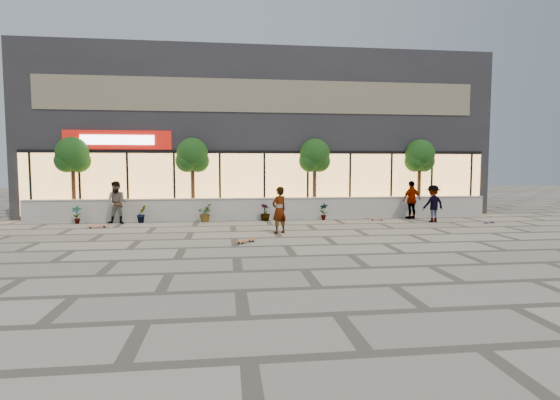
{
  "coord_description": "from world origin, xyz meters",
  "views": [
    {
      "loc": [
        -1.91,
        -13.75,
        2.57
      ],
      "look_at": [
        0.08,
        2.3,
        1.3
      ],
      "focal_mm": 28.0,
      "sensor_mm": 36.0,
      "label": 1
    }
  ],
  "objects": [
    {
      "name": "shrub_d",
      "position": [
        -0.1,
        6.45,
        0.41
      ],
      "size": [
        0.64,
        0.64,
        0.81
      ],
      "primitive_type": "imported",
      "rotation": [
        0.0,
        0.0,
        2.46
      ],
      "color": "#153B12",
      "rests_on": "ground"
    },
    {
      "name": "skateboard_left",
      "position": [
        -7.22,
        4.97,
        0.09
      ],
      "size": [
        0.89,
        0.56,
        0.1
      ],
      "rotation": [
        0.0,
        0.0,
        0.41
      ],
      "color": "#DE5129",
      "rests_on": "ground"
    },
    {
      "name": "shrub_c",
      "position": [
        -2.9,
        6.45,
        0.41
      ],
      "size": [
        0.68,
        0.77,
        0.81
      ],
      "primitive_type": "imported",
      "rotation": [
        0.0,
        0.0,
        1.64
      ],
      "color": "#153B12",
      "rests_on": "ground"
    },
    {
      "name": "tree_mideast",
      "position": [
        2.5,
        7.7,
        2.99
      ],
      "size": [
        1.6,
        1.5,
        3.92
      ],
      "color": "#4B291A",
      "rests_on": "ground"
    },
    {
      "name": "planter_wall",
      "position": [
        0.0,
        7.0,
        0.52
      ],
      "size": [
        22.0,
        0.42,
        1.04
      ],
      "color": "beige",
      "rests_on": "ground"
    },
    {
      "name": "skateboard_right_far",
      "position": [
        9.8,
        4.36,
        0.07
      ],
      "size": [
        0.73,
        0.39,
        0.09
      ],
      "rotation": [
        0.0,
        0.0,
        0.31
      ],
      "color": "#49437C",
      "rests_on": "ground"
    },
    {
      "name": "skater_right_near",
      "position": [
        7.0,
        6.3,
        0.93
      ],
      "size": [
        1.17,
        0.79,
        1.85
      ],
      "primitive_type": "imported",
      "rotation": [
        0.0,
        0.0,
        3.48
      ],
      "color": "silver",
      "rests_on": "ground"
    },
    {
      "name": "shrub_b",
      "position": [
        -5.7,
        6.45,
        0.41
      ],
      "size": [
        0.57,
        0.57,
        0.81
      ],
      "primitive_type": "imported",
      "rotation": [
        0.0,
        0.0,
        0.82
      ],
      "color": "#153B12",
      "rests_on": "ground"
    },
    {
      "name": "skater_left",
      "position": [
        -6.7,
        6.23,
        0.94
      ],
      "size": [
        0.96,
        0.77,
        1.89
      ],
      "primitive_type": "imported",
      "rotation": [
        0.0,
        0.0,
        -0.06
      ],
      "color": "tan",
      "rests_on": "ground"
    },
    {
      "name": "tree_east",
      "position": [
        8.0,
        7.7,
        2.99
      ],
      "size": [
        1.6,
        1.5,
        3.92
      ],
      "color": "#4B291A",
      "rests_on": "ground"
    },
    {
      "name": "tree_midwest",
      "position": [
        -3.5,
        7.7,
        2.99
      ],
      "size": [
        1.6,
        1.5,
        3.92
      ],
      "color": "#4B291A",
      "rests_on": "ground"
    },
    {
      "name": "ground",
      "position": [
        0.0,
        0.0,
        0.0
      ],
      "size": [
        80.0,
        80.0,
        0.0
      ],
      "primitive_type": "plane",
      "color": "#9E9989",
      "rests_on": "ground"
    },
    {
      "name": "tree_west",
      "position": [
        -9.0,
        7.7,
        2.99
      ],
      "size": [
        1.6,
        1.5,
        3.92
      ],
      "color": "#4B291A",
      "rests_on": "ground"
    },
    {
      "name": "retail_building",
      "position": [
        -0.0,
        12.49,
        4.25
      ],
      "size": [
        24.0,
        9.17,
        8.5
      ],
      "color": "#26262C",
      "rests_on": "ground"
    },
    {
      "name": "skateboard_center",
      "position": [
        -1.26,
        0.7,
        0.08
      ],
      "size": [
        0.76,
        0.75,
        0.1
      ],
      "rotation": [
        0.0,
        0.0,
        0.77
      ],
      "color": "#965A31",
      "rests_on": "ground"
    },
    {
      "name": "skater_center",
      "position": [
        0.09,
        2.59,
        0.89
      ],
      "size": [
        0.78,
        0.71,
        1.78
      ],
      "primitive_type": "imported",
      "rotation": [
        0.0,
        0.0,
        3.72
      ],
      "color": "silver",
      "rests_on": "ground"
    },
    {
      "name": "shrub_e",
      "position": [
        2.7,
        6.45,
        0.41
      ],
      "size": [
        0.46,
        0.35,
        0.81
      ],
      "primitive_type": "imported",
      "rotation": [
        0.0,
        0.0,
        3.28
      ],
      "color": "#153B12",
      "rests_on": "ground"
    },
    {
      "name": "skater_right_far",
      "position": [
        7.5,
        5.11,
        0.85
      ],
      "size": [
        1.21,
        0.87,
        1.69
      ],
      "primitive_type": "imported",
      "rotation": [
        0.0,
        0.0,
        3.39
      ],
      "color": "maroon",
      "rests_on": "ground"
    },
    {
      "name": "skateboard_right_near",
      "position": [
        5.14,
        5.91,
        0.07
      ],
      "size": [
        0.71,
        0.34,
        0.08
      ],
      "rotation": [
        0.0,
        0.0,
        -0.25
      ],
      "color": "#984A31",
      "rests_on": "ground"
    },
    {
      "name": "shrub_a",
      "position": [
        -8.5,
        6.45,
        0.41
      ],
      "size": [
        0.43,
        0.29,
        0.81
      ],
      "primitive_type": "imported",
      "color": "#153B12",
      "rests_on": "ground"
    }
  ]
}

